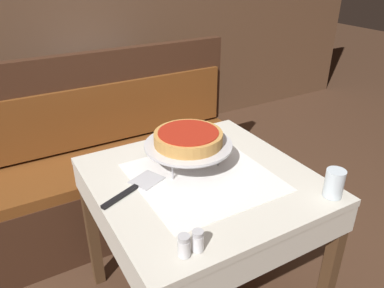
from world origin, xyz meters
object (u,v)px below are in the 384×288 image
(pizza_server, at_px, (135,187))
(salt_shaker, at_px, (184,246))
(pizza_pan_stand, at_px, (188,146))
(water_glass_near, at_px, (334,183))
(pepper_shaker, at_px, (198,241))
(dining_table_rear, at_px, (109,90))
(dining_table_front, at_px, (202,196))
(booth_bench, at_px, (108,180))
(deep_dish_pizza, at_px, (188,138))
(condiment_caddy, at_px, (119,68))

(pizza_server, xyz_separation_m, salt_shaker, (-0.01, -0.40, 0.03))
(pizza_pan_stand, relative_size, pizza_server, 1.27)
(water_glass_near, xyz_separation_m, pepper_shaker, (-0.57, 0.00, -0.02))
(dining_table_rear, bearing_deg, pepper_shaker, -100.42)
(salt_shaker, bearing_deg, dining_table_front, 51.50)
(salt_shaker, bearing_deg, water_glass_near, -0.44)
(dining_table_front, distance_m, booth_bench, 0.87)
(water_glass_near, bearing_deg, pizza_pan_stand, 127.52)
(deep_dish_pizza, xyz_separation_m, water_glass_near, (0.35, -0.45, -0.08))
(salt_shaker, height_order, condiment_caddy, condiment_caddy)
(deep_dish_pizza, relative_size, salt_shaker, 3.83)
(water_glass_near, bearing_deg, dining_table_front, 134.58)
(booth_bench, xyz_separation_m, water_glass_near, (0.51, -1.15, 0.46))
(pizza_server, bearing_deg, pepper_shaker, -84.35)
(booth_bench, relative_size, water_glass_near, 16.33)
(pepper_shaker, bearing_deg, dining_table_front, 56.56)
(condiment_caddy, bearing_deg, pizza_pan_stand, -98.60)
(pizza_pan_stand, relative_size, condiment_caddy, 2.42)
(pizza_server, height_order, pepper_shaker, pepper_shaker)
(water_glass_near, height_order, salt_shaker, water_glass_near)
(salt_shaker, distance_m, condiment_caddy, 1.91)
(booth_bench, relative_size, deep_dish_pizza, 6.27)
(pizza_server, bearing_deg, deep_dish_pizza, 10.62)
(dining_table_front, bearing_deg, dining_table_rear, 85.67)
(dining_table_front, bearing_deg, condiment_caddy, 82.20)
(deep_dish_pizza, xyz_separation_m, salt_shaker, (-0.27, -0.45, -0.09))
(dining_table_rear, bearing_deg, condiment_caddy, -3.87)
(deep_dish_pizza, distance_m, pizza_server, 0.29)
(dining_table_front, relative_size, pizza_server, 2.93)
(booth_bench, xyz_separation_m, pizza_server, (-0.10, -0.74, 0.41))
(pizza_server, bearing_deg, water_glass_near, -33.61)
(pizza_pan_stand, distance_m, pizza_server, 0.28)
(dining_table_rear, distance_m, deep_dish_pizza, 1.43)
(pizza_pan_stand, xyz_separation_m, pepper_shaker, (-0.22, -0.45, -0.06))
(dining_table_rear, xyz_separation_m, salt_shaker, (-0.39, -1.86, 0.14))
(deep_dish_pizza, distance_m, salt_shaker, 0.53)
(deep_dish_pizza, bearing_deg, pepper_shaker, -116.23)
(pizza_server, distance_m, water_glass_near, 0.73)
(dining_table_front, bearing_deg, deep_dish_pizza, 92.96)
(dining_table_rear, bearing_deg, booth_bench, -111.47)
(dining_table_rear, xyz_separation_m, booth_bench, (-0.28, -0.72, -0.30))
(booth_bench, height_order, pizza_server, booth_bench)
(dining_table_front, height_order, pizza_server, pizza_server)
(salt_shaker, xyz_separation_m, pepper_shaker, (0.05, 0.00, -0.00))
(dining_table_rear, distance_m, pepper_shaker, 1.89)
(booth_bench, height_order, salt_shaker, booth_bench)
(deep_dish_pizza, bearing_deg, dining_table_rear, 85.13)
(dining_table_rear, xyz_separation_m, pizza_pan_stand, (-0.12, -1.41, 0.20))
(salt_shaker, bearing_deg, booth_bench, 84.69)
(dining_table_front, xyz_separation_m, salt_shaker, (-0.27, -0.34, 0.13))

